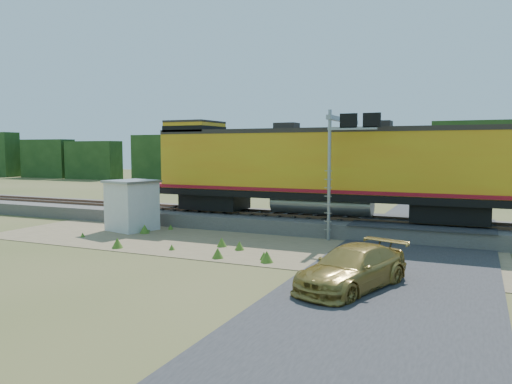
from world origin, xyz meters
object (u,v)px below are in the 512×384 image
at_px(locomotive, 316,167).
at_px(car, 352,268).
at_px(shed, 132,205).
at_px(signal_gantry, 346,143).

relative_size(locomotive, car, 4.28).
bearing_deg(locomotive, car, -66.87).
height_order(locomotive, shed, locomotive).
bearing_deg(shed, car, -10.67).
distance_m(shed, signal_gantry, 12.68).
distance_m(locomotive, shed, 10.85).
distance_m(shed, car, 15.99).
bearing_deg(locomotive, shed, -155.99).
height_order(locomotive, signal_gantry, signal_gantry).
bearing_deg(car, signal_gantry, 123.70).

